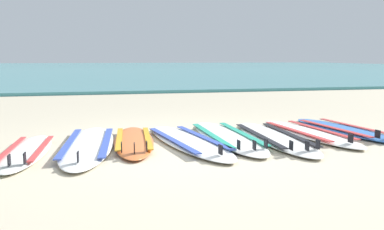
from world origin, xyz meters
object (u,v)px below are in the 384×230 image
surfboard_6 (308,133)px  surfboard_0 (26,151)px  surfboard_2 (134,141)px  surfboard_3 (188,141)px  surfboard_5 (274,137)px  surfboard_1 (88,145)px  surfboard_4 (227,136)px  surfboard_7 (344,129)px

surfboard_6 → surfboard_0: bearing=-174.8°
surfboard_2 → surfboard_3: (0.70, -0.16, -0.00)m
surfboard_5 → surfboard_1: bearing=178.7°
surfboard_3 → surfboard_5: bearing=-0.4°
surfboard_6 → surfboard_2: bearing=-179.5°
surfboard_4 → surfboard_6: 1.26m
surfboard_5 → surfboard_6: size_ratio=1.06×
surfboard_2 → surfboard_7: size_ratio=0.91×
surfboard_2 → surfboard_7: (3.22, 0.14, -0.00)m
surfboard_1 → surfboard_2: (0.58, 0.11, 0.00)m
surfboard_5 → surfboard_6: bearing=17.3°
surfboard_0 → surfboard_1: 0.73m
surfboard_5 → surfboard_2: bearing=174.9°
surfboard_1 → surfboard_2: 0.59m
surfboard_1 → surfboard_7: bearing=3.8°
surfboard_5 → surfboard_7: same height
surfboard_6 → surfboard_7: same height
surfboard_3 → surfboard_6: size_ratio=1.07×
surfboard_3 → surfboard_7: (2.52, 0.30, 0.00)m
surfboard_0 → surfboard_6: (3.84, 0.35, -0.00)m
surfboard_3 → surfboard_6: (1.86, 0.19, 0.00)m
surfboard_6 → surfboard_7: bearing=9.7°
surfboard_0 → surfboard_5: 3.21m
surfboard_2 → surfboard_3: same height
surfboard_3 → surfboard_7: same height
surfboard_3 → surfboard_6: 1.87m
surfboard_0 → surfboard_1: bearing=17.0°
surfboard_2 → surfboard_3: 0.72m
surfboard_1 → surfboard_0: bearing=-163.0°
surfboard_5 → surfboard_6: 0.66m
surfboard_0 → surfboard_5: same height
surfboard_1 → surfboard_4: same height
surfboard_0 → surfboard_7: (4.51, 0.47, -0.00)m
surfboard_0 → surfboard_1: (0.70, 0.21, -0.00)m
surfboard_5 → surfboard_3: bearing=179.6°
surfboard_3 → surfboard_5: (1.23, -0.01, 0.00)m
surfboard_6 → surfboard_7: 0.68m
surfboard_5 → surfboard_7: size_ratio=1.08×
surfboard_4 → surfboard_2: bearing=-179.6°
surfboard_3 → surfboard_1: bearing=177.8°
surfboard_2 → surfboard_3: bearing=-13.2°
surfboard_4 → surfboard_6: bearing=0.7°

